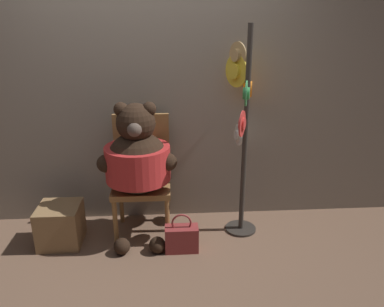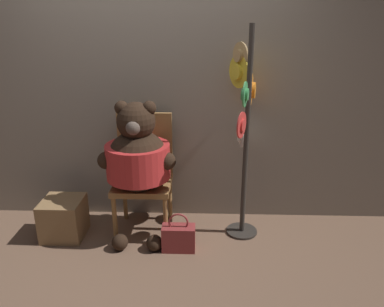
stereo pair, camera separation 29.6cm
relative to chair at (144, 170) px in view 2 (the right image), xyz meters
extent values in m
plane|color=brown|center=(0.06, -0.46, -0.56)|extent=(14.00, 14.00, 0.00)
cube|color=gray|center=(0.06, 0.29, 0.67)|extent=(8.00, 0.10, 2.47)
cylinder|color=#9E703D|center=(-0.22, -0.30, -0.34)|extent=(0.04, 0.04, 0.44)
cylinder|color=#9E703D|center=(0.22, -0.30, -0.34)|extent=(0.04, 0.04, 0.44)
cylinder|color=#9E703D|center=(-0.22, 0.12, -0.34)|extent=(0.04, 0.04, 0.44)
cylinder|color=#9E703D|center=(0.22, 0.12, -0.34)|extent=(0.04, 0.04, 0.44)
cube|color=#9E703D|center=(0.00, -0.09, -0.10)|extent=(0.50, 0.48, 0.05)
cube|color=#9E703D|center=(0.00, 0.13, 0.21)|extent=(0.50, 0.04, 0.57)
sphere|color=black|center=(-0.02, -0.16, 0.15)|extent=(0.53, 0.53, 0.53)
cylinder|color=red|center=(-0.02, -0.16, 0.15)|extent=(0.54, 0.54, 0.29)
sphere|color=black|center=(-0.02, -0.16, 0.50)|extent=(0.32, 0.32, 0.32)
sphere|color=black|center=(-0.13, -0.16, 0.61)|extent=(0.12, 0.12, 0.12)
sphere|color=black|center=(0.09, -0.16, 0.61)|extent=(0.12, 0.12, 0.12)
sphere|color=brown|center=(-0.02, -0.30, 0.48)|extent=(0.12, 0.12, 0.12)
sphere|color=black|center=(-0.27, -0.23, 0.18)|extent=(0.15, 0.15, 0.15)
sphere|color=black|center=(0.24, -0.23, 0.18)|extent=(0.15, 0.15, 0.15)
sphere|color=black|center=(-0.16, -0.40, -0.49)|extent=(0.14, 0.14, 0.14)
sphere|color=black|center=(0.13, -0.40, -0.49)|extent=(0.14, 0.14, 0.14)
cylinder|color=#332D28|center=(0.89, -0.10, -0.55)|extent=(0.28, 0.28, 0.02)
cylinder|color=#332D28|center=(0.89, -0.10, 0.35)|extent=(0.04, 0.04, 1.82)
cylinder|color=red|center=(0.83, -0.24, 0.49)|extent=(0.09, 0.20, 0.21)
cylinder|color=red|center=(0.83, -0.24, 0.49)|extent=(0.08, 0.11, 0.10)
cylinder|color=orange|center=(0.93, 0.09, 0.71)|extent=(0.07, 0.28, 0.28)
cylinder|color=orange|center=(0.93, 0.09, 0.71)|extent=(0.10, 0.15, 0.14)
cylinder|color=#3D9351|center=(0.84, -0.29, 0.75)|extent=(0.06, 0.19, 0.19)
cylinder|color=#3D9351|center=(0.84, -0.29, 0.75)|extent=(0.07, 0.10, 0.09)
cylinder|color=tan|center=(0.82, 0.03, 1.00)|extent=(0.11, 0.20, 0.21)
cylinder|color=tan|center=(0.82, 0.03, 1.00)|extent=(0.11, 0.13, 0.10)
cylinder|color=yellow|center=(0.82, 0.04, 0.87)|extent=(0.14, 0.24, 0.27)
cylinder|color=yellow|center=(0.82, 0.04, 0.87)|extent=(0.13, 0.15, 0.13)
cylinder|color=silver|center=(0.87, 0.08, 0.30)|extent=(0.04, 0.19, 0.19)
cylinder|color=silver|center=(0.87, 0.08, 0.30)|extent=(0.07, 0.10, 0.09)
cube|color=maroon|center=(0.33, -0.39, -0.45)|extent=(0.28, 0.14, 0.22)
torus|color=maroon|center=(0.33, -0.39, -0.30)|extent=(0.17, 0.02, 0.17)
cube|color=#937047|center=(-0.70, -0.20, -0.39)|extent=(0.35, 0.35, 0.35)
camera|label=1|loc=(0.24, -3.09, 1.29)|focal=35.00mm
camera|label=2|loc=(0.53, -3.09, 1.29)|focal=35.00mm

